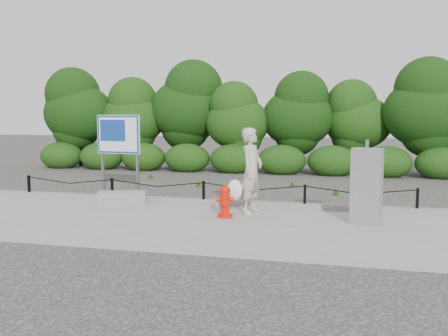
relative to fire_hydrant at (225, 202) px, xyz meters
name	(u,v)px	position (x,y,z in m)	size (l,w,h in m)	color
ground	(204,208)	(-0.87, 1.33, -0.43)	(90.00, 90.00, 0.00)	#2D2B28
sidewalk	(177,224)	(-0.87, -0.67, -0.39)	(14.00, 4.00, 0.08)	gray
curb	(204,202)	(-0.87, 1.38, -0.28)	(14.00, 0.22, 0.14)	slate
chain_barrier	(204,190)	(-0.87, 1.33, 0.03)	(10.06, 0.06, 0.60)	black
treeline	(250,112)	(-1.40, 10.28, 2.09)	(20.22, 3.74, 4.72)	black
fire_hydrant	(225,202)	(0.00, 0.00, 0.00)	(0.42, 0.43, 0.73)	red
pedestrian	(251,172)	(0.46, 0.56, 0.60)	(0.84, 0.81, 1.95)	#B4AD9A
concrete_block	(122,199)	(-2.78, 0.69, -0.16)	(1.15, 0.40, 0.37)	gray
utility_cabinet	(366,186)	(2.96, 0.11, 0.43)	(0.66, 0.50, 1.72)	gray
advertising_sign	(118,138)	(-4.11, 3.25, 1.22)	(1.46, 0.26, 2.34)	slate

